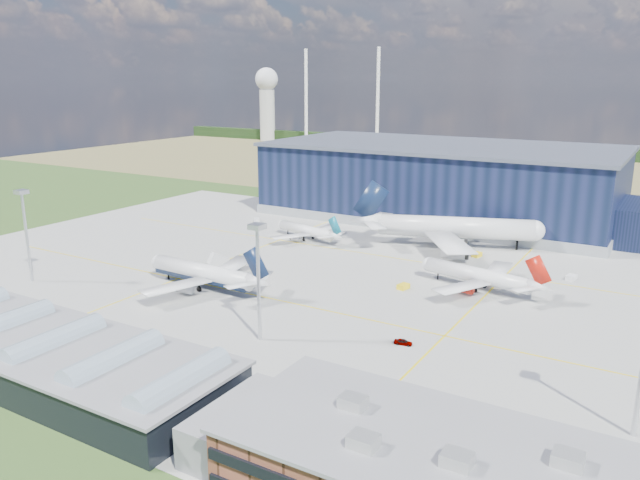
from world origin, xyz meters
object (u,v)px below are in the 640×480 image
Objects in this scene: gse_tug_c at (477,255)px; car_a at (403,342)px; ops_building at (421,474)px; gse_tug_b at (403,287)px; airliner_widebody at (456,216)px; airstair at (219,265)px; light_mast_center at (258,263)px; car_b at (263,394)px; airliner_red at (477,267)px; airliner_regional at (306,225)px; gse_tug_a at (259,273)px; light_mast_west at (25,221)px; gse_cart_b at (256,220)px; airliner_navy at (202,263)px; gse_van_a at (44,318)px; hangar at (448,185)px; gse_cart_a at (571,278)px.

car_a is at bearing -73.57° from gse_tug_c.
gse_tug_b is at bearing 114.86° from ops_building.
airliner_widebody is 71.04m from airstair.
car_b is at bearing -52.67° from light_mast_center.
airliner_red is 38.67m from airliner_widebody.
airliner_regional is (-78.28, 100.00, -0.22)m from ops_building.
gse_tug_a is 63.32m from car_b.
light_mast_west is at bearing 87.25° from car_a.
airliner_red is 0.59× the size of airliner_widebody.
gse_cart_b is (-70.88, -3.03, -8.74)m from airliner_widebody.
car_b is at bearing 90.71° from airliner_red.
gse_tug_c is (51.74, 8.11, -3.93)m from airliner_regional.
gse_van_a is at bearing 71.42° from airliner_navy.
airliner_navy reaches higher than airstair.
light_mast_center is 6.01× the size of car_b.
gse_tug_c is at bearing -4.60° from car_a.
ops_building is at bearing -33.69° from light_mast_center.
ops_building is 9.25× the size of airstair.
airliner_regional is 8.07× the size of car_a.
airliner_regional is 53.25m from gse_tug_b.
hangar reaches higher than light_mast_center.
car_b is at bearing 159.01° from ops_building.
airliner_regional reaches higher than gse_tug_b.
hangar is at bearing -1.34° from gse_van_a.
gse_tug_c is 0.59× the size of airstair.
airliner_regional is at bearing 110.12° from airstair.
car_a is (57.96, -57.99, -3.98)m from airliner_regional.
gse_cart_b is (-88.16, 31.34, -4.86)m from airliner_red.
gse_tug_b is at bearing -1.04° from gse_tug_a.
ops_building is 0.80× the size of airliner_widebody.
gse_tug_b is 0.97× the size of gse_cart_a.
car_b is at bearing 132.89° from airliner_regional.
airliner_navy reaches higher than gse_cart_a.
gse_tug_b is 59.85m from car_b.
airliner_widebody is at bearing 14.68° from car_b.
gse_cart_b reaches higher than car_a.
car_a is at bearing -54.59° from gse_van_a.
gse_tug_a is 0.83× the size of car_b.
light_mast_west reaches higher than car_a.
light_mast_west is 118.94m from gse_tug_c.
gse_van_a is at bearing -137.39° from airliner_widebody.
airliner_regional is 86.61m from gse_van_a.
airliner_navy reaches higher than airliner_red.
hangar is 43.18m from airliner_widebody.
light_mast_west reaches higher than gse_tug_c.
airliner_widebody reaches higher than gse_tug_a.
car_b is (-31.31, -87.71, -0.03)m from gse_cart_a.
ops_building is 55.13m from light_mast_center.
hangar is 117.74m from car_a.
light_mast_center is 7.81× the size of gse_tug_b.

